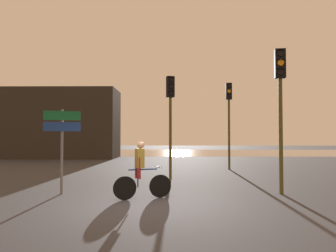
{
  "coord_description": "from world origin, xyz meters",
  "views": [
    {
      "loc": [
        0.66,
        -8.34,
        1.75
      ],
      "look_at": [
        0.5,
        5.0,
        2.2
      ],
      "focal_mm": 35.0,
      "sensor_mm": 36.0,
      "label": 1
    }
  ],
  "objects": [
    {
      "name": "direction_sign_post",
      "position": [
        -2.73,
        1.7,
        1.79
      ],
      "size": [
        1.04,
        0.41,
        2.6
      ],
      "rotation": [
        0.0,
        0.0,
        3.49
      ],
      "color": "slate",
      "rests_on": "ground"
    },
    {
      "name": "water_strip",
      "position": [
        0.0,
        29.1,
        0.0
      ],
      "size": [
        80.0,
        16.0,
        0.01
      ],
      "primitive_type": "cube",
      "color": "gray",
      "rests_on": "ground"
    },
    {
      "name": "traffic_light_center",
      "position": [
        0.6,
        5.67,
        3.04
      ],
      "size": [
        0.38,
        0.4,
        4.36
      ],
      "rotation": [
        0.0,
        0.0,
        3.45
      ],
      "color": "#4C4719",
      "rests_on": "ground"
    },
    {
      "name": "cyclist",
      "position": [
        -0.22,
        0.95,
        0.82
      ],
      "size": [
        1.6,
        0.74,
        1.62
      ],
      "rotation": [
        0.0,
        0.0,
        -1.18
      ],
      "color": "black",
      "rests_on": "ground"
    },
    {
      "name": "traffic_light_far_right",
      "position": [
        3.77,
        9.46,
        3.25
      ],
      "size": [
        0.33,
        0.35,
        4.7
      ],
      "rotation": [
        0.0,
        0.0,
        3.09
      ],
      "color": "#4C4719",
      "rests_on": "ground"
    },
    {
      "name": "distant_building",
      "position": [
        -11.03,
        19.1,
        2.87
      ],
      "size": [
        14.11,
        4.0,
        5.75
      ],
      "primitive_type": "cube",
      "color": "#2D2823",
      "rests_on": "ground"
    },
    {
      "name": "traffic_light_near_right",
      "position": [
        4.02,
        1.79,
        3.11
      ],
      "size": [
        0.35,
        0.37,
        4.48
      ],
      "rotation": [
        0.0,
        0.0,
        3.0
      ],
      "color": "#4C4719",
      "rests_on": "ground"
    },
    {
      "name": "ground_plane",
      "position": [
        0.0,
        0.0,
        0.0
      ],
      "size": [
        120.0,
        120.0,
        0.0
      ],
      "primitive_type": "plane",
      "color": "#333338"
    }
  ]
}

